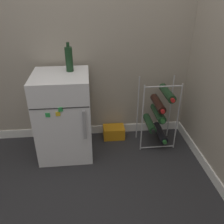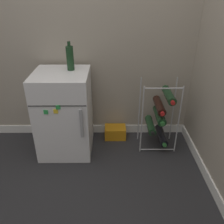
{
  "view_description": "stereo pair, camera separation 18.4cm",
  "coord_description": "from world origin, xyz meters",
  "px_view_note": "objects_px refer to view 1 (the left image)",
  "views": [
    {
      "loc": [
        -0.12,
        -1.52,
        1.45
      ],
      "look_at": [
        0.08,
        0.43,
        0.39
      ],
      "focal_mm": 38.0,
      "sensor_mm": 36.0,
      "label": 1
    },
    {
      "loc": [
        0.06,
        -1.53,
        1.45
      ],
      "look_at": [
        0.08,
        0.43,
        0.39
      ],
      "focal_mm": 38.0,
      "sensor_mm": 36.0,
      "label": 2
    }
  ],
  "objects_px": {
    "mini_fridge": "(64,115)",
    "soda_box": "(114,132)",
    "fridge_top_bottle": "(69,59)",
    "wine_rack": "(159,114)"
  },
  "relations": [
    {
      "from": "mini_fridge",
      "to": "fridge_top_bottle",
      "type": "height_order",
      "value": "fridge_top_bottle"
    },
    {
      "from": "fridge_top_bottle",
      "to": "wine_rack",
      "type": "bearing_deg",
      "value": -2.71
    },
    {
      "from": "mini_fridge",
      "to": "soda_box",
      "type": "distance_m",
      "value": 0.61
    },
    {
      "from": "mini_fridge",
      "to": "soda_box",
      "type": "xyz_separation_m",
      "value": [
        0.48,
        0.18,
        -0.33
      ]
    },
    {
      "from": "wine_rack",
      "to": "mini_fridge",
      "type": "bearing_deg",
      "value": -177.55
    },
    {
      "from": "mini_fridge",
      "to": "wine_rack",
      "type": "bearing_deg",
      "value": 2.45
    },
    {
      "from": "soda_box",
      "to": "fridge_top_bottle",
      "type": "height_order",
      "value": "fridge_top_bottle"
    },
    {
      "from": "soda_box",
      "to": "wine_rack",
      "type": "bearing_deg",
      "value": -18.69
    },
    {
      "from": "soda_box",
      "to": "fridge_top_bottle",
      "type": "xyz_separation_m",
      "value": [
        -0.4,
        -0.1,
        0.83
      ]
    },
    {
      "from": "mini_fridge",
      "to": "wine_rack",
      "type": "xyz_separation_m",
      "value": [
        0.9,
        0.04,
        -0.05
      ]
    }
  ]
}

